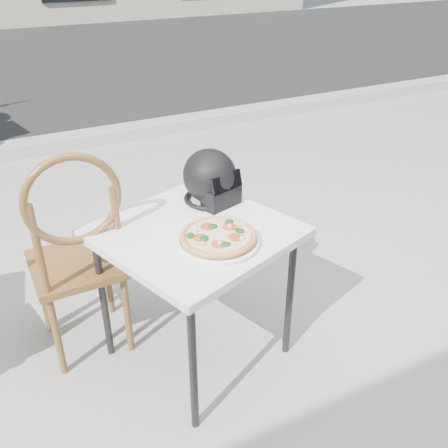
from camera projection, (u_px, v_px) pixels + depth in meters
name	position (u px, v px, depth m)	size (l,w,h in m)	color
ground	(240.00, 329.00, 2.55)	(80.00, 80.00, 0.00)	#9C9994
street_asphalt	(31.00, 64.00, 7.97)	(30.00, 8.00, 0.00)	black
curb	(93.00, 138.00, 4.84)	(30.00, 0.25, 0.12)	#9C9992
cafe_table_main	(195.00, 241.00, 2.10)	(0.92, 0.92, 0.69)	white
plate	(218.00, 241.00, 1.97)	(0.43, 0.43, 0.02)	white
pizza	(218.00, 236.00, 1.96)	(0.37, 0.37, 0.04)	#CA8F49
helmet	(211.00, 179.00, 2.24)	(0.30, 0.31, 0.25)	black
cafe_chair_main	(77.00, 247.00, 2.14)	(0.41, 0.41, 1.05)	brown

